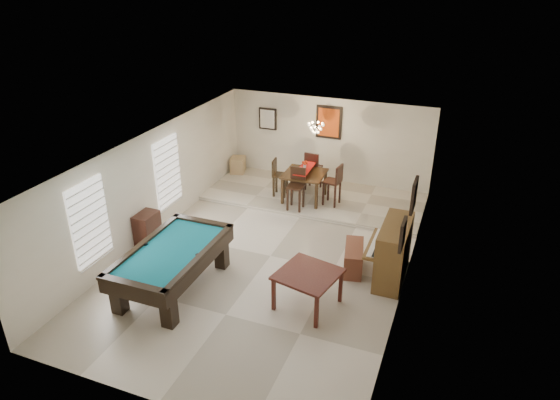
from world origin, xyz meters
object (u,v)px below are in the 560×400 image
Objects in this scene: corner_bench at (238,165)px; dining_chair_south at (296,189)px; flower_vase at (305,165)px; upright_piano at (386,250)px; square_table at (308,289)px; dining_chair_west at (280,178)px; apothecary_chest at (148,231)px; dining_chair_east at (332,185)px; piano_bench at (354,258)px; dining_chair_north at (314,170)px; chandelier at (316,124)px; dining_table at (304,184)px; pool_table at (173,269)px.

dining_chair_south is at bearing -34.88° from corner_bench.
upright_piano is at bearing -45.15° from flower_vase.
corner_bench is (-4.10, 5.43, -0.02)m from square_table.
dining_chair_west is 2.17m from corner_bench.
apothecary_chest is 4.93m from dining_chair_east.
corner_bench is (-4.62, 3.85, 0.08)m from piano_bench.
piano_bench is 4.08m from dining_chair_north.
dining_chair_west is (-3.45, 2.77, 0.01)m from upright_piano.
flower_vase reaches higher than square_table.
flower_vase is 2.90m from corner_bench.
upright_piano is at bearing -1.92° from piano_bench.
upright_piano is at bearing -49.99° from chandelier.
dining_chair_east is (0.79, -0.02, -0.44)m from flower_vase.
apothecary_chest is 0.80× the size of dining_chair_south.
flower_vase reaches higher than piano_bench.
apothecary_chest is 0.78× the size of dining_chair_north.
dining_table is 1.67m from chandelier.
dining_table is at bearing 54.22° from apothecary_chest.
chandelier reaches higher than square_table.
dining_chair_south is 0.95m from dining_chair_west.
flower_vase reaches higher than dining_chair_west.
dining_chair_east is at bearing 46.61° from apothecary_chest.
piano_bench is 3.53m from flower_vase.
dining_chair_west reaches higher than apothecary_chest.
square_table is 0.95× the size of dining_chair_east.
upright_piano reaches higher than flower_vase.
upright_piano is 1.32× the size of dining_chair_east.
apothecary_chest is 1.71× the size of corner_bench.
pool_table is at bearing -104.14° from dining_table.
upright_piano is 3.47m from dining_chair_south.
dining_chair_west is at bearing 179.21° from dining_table.
chandelier is (2.78, 3.89, 1.75)m from apothecary_chest.
dining_chair_south is (-1.56, 3.66, 0.31)m from square_table.
flower_vase is at bearing 109.61° from square_table.
dining_chair_north is at bearing -7.75° from corner_bench.
pool_table is at bearing -148.36° from piano_bench.
dining_chair_east reaches higher than apothecary_chest.
dining_chair_north is (-2.73, 3.52, 0.06)m from upright_piano.
dining_chair_north reaches higher than corner_bench.
square_table is at bearing -9.76° from apothecary_chest.
dining_chair_east reaches higher than piano_bench.
dining_chair_east reaches higher than pool_table.
dining_chair_west reaches higher than corner_bench.
dining_chair_east reaches higher than flower_vase.
piano_bench is at bearing 124.12° from dining_chair_north.
dining_table is at bearing -122.38° from chandelier.
square_table is 4.64× the size of flower_vase.
dining_chair_west is (-0.71, 0.01, -0.49)m from flower_vase.
piano_bench is 0.89× the size of dining_chair_south.
dining_chair_west reaches higher than dining_table.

